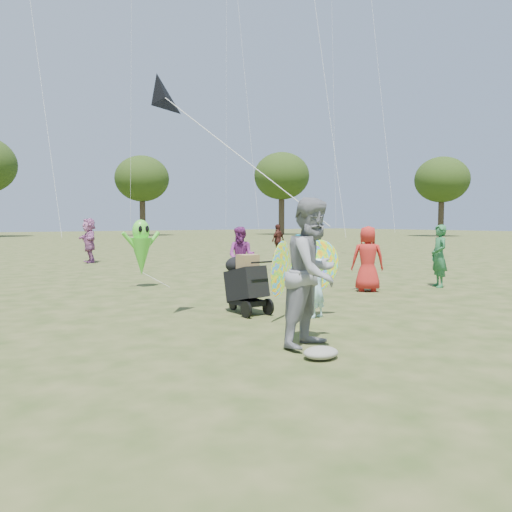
{
  "coord_description": "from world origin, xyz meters",
  "views": [
    {
      "loc": [
        -5.13,
        -5.43,
        1.69
      ],
      "look_at": [
        -0.2,
        1.5,
        1.1
      ],
      "focal_mm": 35.0,
      "sensor_mm": 36.0,
      "label": 1
    }
  ],
  "objects_px": {
    "adult_man": "(313,272)",
    "crowd_c": "(314,243)",
    "crowd_f": "(439,256)",
    "crowd_h": "(278,241)",
    "crowd_a": "(368,259)",
    "alien_kite": "(141,250)",
    "crowd_j": "(89,240)",
    "jogging_stroller": "(245,280)",
    "crowd_e": "(241,256)",
    "child_girl": "(317,288)",
    "butterfly_kite": "(300,278)"
  },
  "relations": [
    {
      "from": "adult_man",
      "to": "crowd_c",
      "type": "relative_size",
      "value": 1.04
    },
    {
      "from": "crowd_f",
      "to": "crowd_h",
      "type": "height_order",
      "value": "crowd_f"
    },
    {
      "from": "crowd_a",
      "to": "alien_kite",
      "type": "height_order",
      "value": "alien_kite"
    },
    {
      "from": "crowd_j",
      "to": "jogging_stroller",
      "type": "distance_m",
      "value": 13.14
    },
    {
      "from": "jogging_stroller",
      "to": "alien_kite",
      "type": "height_order",
      "value": "alien_kite"
    },
    {
      "from": "adult_man",
      "to": "alien_kite",
      "type": "bearing_deg",
      "value": 68.03
    },
    {
      "from": "crowd_a",
      "to": "crowd_f",
      "type": "relative_size",
      "value": 0.98
    },
    {
      "from": "adult_man",
      "to": "crowd_h",
      "type": "height_order",
      "value": "adult_man"
    },
    {
      "from": "crowd_e",
      "to": "crowd_j",
      "type": "height_order",
      "value": "crowd_j"
    },
    {
      "from": "crowd_a",
      "to": "crowd_h",
      "type": "xyz_separation_m",
      "value": [
        5.4,
        10.43,
        -0.01
      ]
    },
    {
      "from": "crowd_a",
      "to": "jogging_stroller",
      "type": "height_order",
      "value": "crowd_a"
    },
    {
      "from": "crowd_c",
      "to": "crowd_f",
      "type": "distance_m",
      "value": 4.6
    },
    {
      "from": "crowd_c",
      "to": "crowd_h",
      "type": "distance_m",
      "value": 7.25
    },
    {
      "from": "adult_man",
      "to": "jogging_stroller",
      "type": "distance_m",
      "value": 2.64
    },
    {
      "from": "jogging_stroller",
      "to": "crowd_j",
      "type": "bearing_deg",
      "value": 85.37
    },
    {
      "from": "child_girl",
      "to": "butterfly_kite",
      "type": "relative_size",
      "value": 0.6
    },
    {
      "from": "crowd_a",
      "to": "crowd_e",
      "type": "xyz_separation_m",
      "value": [
        -1.9,
        2.64,
        -0.01
      ]
    },
    {
      "from": "jogging_stroller",
      "to": "crowd_h",
      "type": "bearing_deg",
      "value": 50.06
    },
    {
      "from": "jogging_stroller",
      "to": "butterfly_kite",
      "type": "height_order",
      "value": "butterfly_kite"
    },
    {
      "from": "crowd_e",
      "to": "jogging_stroller",
      "type": "relative_size",
      "value": 1.42
    },
    {
      "from": "child_girl",
      "to": "crowd_j",
      "type": "distance_m",
      "value": 14.18
    },
    {
      "from": "child_girl",
      "to": "crowd_a",
      "type": "height_order",
      "value": "crowd_a"
    },
    {
      "from": "crowd_a",
      "to": "crowd_c",
      "type": "height_order",
      "value": "crowd_c"
    },
    {
      "from": "child_girl",
      "to": "adult_man",
      "type": "bearing_deg",
      "value": 35.35
    },
    {
      "from": "crowd_h",
      "to": "butterfly_kite",
      "type": "bearing_deg",
      "value": 35.74
    },
    {
      "from": "child_girl",
      "to": "adult_man",
      "type": "height_order",
      "value": "adult_man"
    },
    {
      "from": "crowd_e",
      "to": "butterfly_kite",
      "type": "xyz_separation_m",
      "value": [
        -1.69,
        -4.34,
        -0.05
      ]
    },
    {
      "from": "crowd_a",
      "to": "butterfly_kite",
      "type": "height_order",
      "value": "crowd_a"
    },
    {
      "from": "crowd_j",
      "to": "crowd_f",
      "type": "bearing_deg",
      "value": 26.32
    },
    {
      "from": "crowd_e",
      "to": "crowd_j",
      "type": "distance_m",
      "value": 9.83
    },
    {
      "from": "crowd_j",
      "to": "crowd_e",
      "type": "bearing_deg",
      "value": 11.09
    },
    {
      "from": "jogging_stroller",
      "to": "butterfly_kite",
      "type": "xyz_separation_m",
      "value": [
        0.45,
        -1.04,
        0.11
      ]
    },
    {
      "from": "child_girl",
      "to": "crowd_e",
      "type": "relative_size",
      "value": 0.67
    },
    {
      "from": "crowd_j",
      "to": "alien_kite",
      "type": "bearing_deg",
      "value": -3.22
    },
    {
      "from": "butterfly_kite",
      "to": "alien_kite",
      "type": "distance_m",
      "value": 5.55
    },
    {
      "from": "jogging_stroller",
      "to": "adult_man",
      "type": "bearing_deg",
      "value": -103.03
    },
    {
      "from": "crowd_a",
      "to": "child_girl",
      "type": "bearing_deg",
      "value": 69.76
    },
    {
      "from": "crowd_c",
      "to": "crowd_h",
      "type": "bearing_deg",
      "value": -145.93
    },
    {
      "from": "crowd_h",
      "to": "alien_kite",
      "type": "distance_m",
      "value": 11.64
    },
    {
      "from": "butterfly_kite",
      "to": "crowd_e",
      "type": "bearing_deg",
      "value": 68.78
    },
    {
      "from": "crowd_c",
      "to": "crowd_j",
      "type": "distance_m",
      "value": 9.66
    },
    {
      "from": "crowd_e",
      "to": "crowd_a",
      "type": "bearing_deg",
      "value": 0.45
    },
    {
      "from": "crowd_c",
      "to": "crowd_h",
      "type": "xyz_separation_m",
      "value": [
        3.45,
        6.38,
        -0.19
      ]
    },
    {
      "from": "crowd_j",
      "to": "crowd_a",
      "type": "bearing_deg",
      "value": 18.45
    },
    {
      "from": "crowd_e",
      "to": "alien_kite",
      "type": "relative_size",
      "value": 0.89
    },
    {
      "from": "crowd_e",
      "to": "jogging_stroller",
      "type": "distance_m",
      "value": 3.93
    },
    {
      "from": "child_girl",
      "to": "crowd_f",
      "type": "height_order",
      "value": "crowd_f"
    },
    {
      "from": "crowd_c",
      "to": "crowd_h",
      "type": "relative_size",
      "value": 1.24
    },
    {
      "from": "crowd_a",
      "to": "butterfly_kite",
      "type": "bearing_deg",
      "value": 66.82
    },
    {
      "from": "jogging_stroller",
      "to": "child_girl",
      "type": "bearing_deg",
      "value": -53.79
    }
  ]
}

